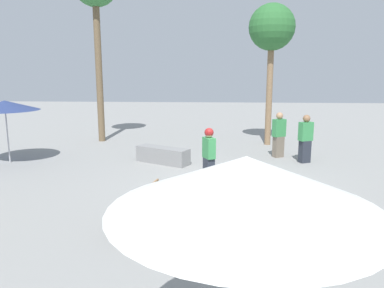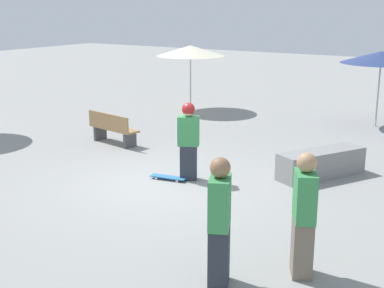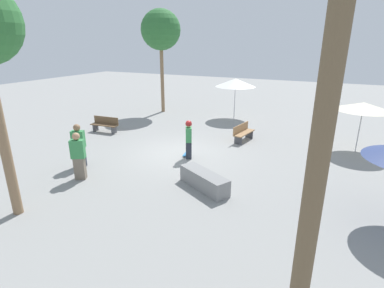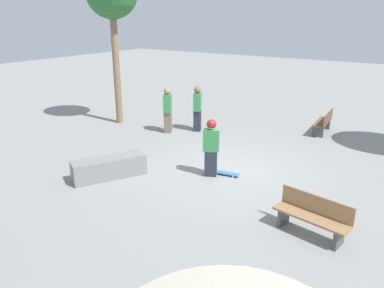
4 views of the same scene
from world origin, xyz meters
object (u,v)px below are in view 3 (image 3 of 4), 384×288
Objects in this scene: concrete_ledge at (204,180)px; bench_far at (243,133)px; shade_umbrella_cream at (364,106)px; bystander_far at (78,156)px; bench_near at (105,125)px; shade_umbrella_white at (236,83)px; skateboard at (187,153)px; skater_main at (189,138)px; palm_tree_left at (161,30)px; bystander_watching at (79,146)px.

bench_far reaches higher than concrete_ledge.
shade_umbrella_cream is 1.33× the size of bystander_far.
bench_near is at bearing 11.81° from shade_umbrella_cream.
shade_umbrella_white reaches higher than bench_far.
skateboard is 0.39× the size of concrete_ledge.
skater_main is 10.48m from palm_tree_left.
bystander_far is (-3.05, 11.05, -4.64)m from palm_tree_left.
shade_umbrella_cream is 7.90m from shade_umbrella_white.
skateboard is 4.57m from bystander_watching.
shade_umbrella_white reaches higher than skateboard.
bystander_far is at bearing 116.85° from skater_main.
bystander_far is at bearing 39.91° from shade_umbrella_cream.
skateboard is (0.26, -0.35, -0.85)m from skater_main.
bench_near is 4.97m from bystander_watching.
bench_near is 0.98× the size of bench_far.
bench_far is 9.70m from palm_tree_left.
bystander_far is at bearing 118.85° from bench_near.
palm_tree_left reaches higher than skateboard.
bystander_watching is at bearing -29.00° from bench_far.
bystander_watching is at bearing 124.10° from skateboard.
bench_near is (5.97, -1.54, -0.48)m from skater_main.
bystander_watching is at bearing -74.20° from bystander_far.
bench_far is 0.93× the size of bystander_watching.
palm_tree_left reaches higher than skater_main.
palm_tree_left is (7.16, -4.11, 5.10)m from bench_far.
shade_umbrella_cream is (-6.86, -3.82, 2.03)m from skateboard.
skater_main is at bearing -53.41° from concrete_ledge.
shade_umbrella_cream is at bearing -168.62° from bystander_far.
concrete_ledge reaches higher than skateboard.
shade_umbrella_white is at bearing -135.56° from bench_near.
skateboard is at bearing 127.58° from palm_tree_left.
bench_far is at bearing -170.08° from bench_near.
concrete_ledge is (-1.99, 2.69, 0.24)m from skateboard.
shade_umbrella_white is at bearing 49.10° from bystander_watching.
skateboard is 0.51× the size of bench_near.
bench_far reaches higher than skateboard.
skater_main is 0.71× the size of shade_umbrella_cream.
bystander_far is (9.28, 7.76, -1.20)m from shade_umbrella_cream.
palm_tree_left is 3.88× the size of bystander_watching.
shade_umbrella_white is 6.17m from palm_tree_left.
concrete_ledge is at bearing 167.42° from bystander_far.
palm_tree_left is (12.33, -3.29, 3.44)m from shade_umbrella_cream.
concrete_ledge is 8.32m from shade_umbrella_cream.
shade_umbrella_cream is 1.33× the size of bystander_watching.
bench_near is at bearing 87.66° from palm_tree_left.
bench_near is 6.11m from bystander_far.
bench_near reaches higher than skateboard.
palm_tree_left is (7.45, -9.79, 5.23)m from concrete_ledge.
skater_main is 7.90m from shade_umbrella_cream.
skateboard is at bearing -53.52° from concrete_ledge.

